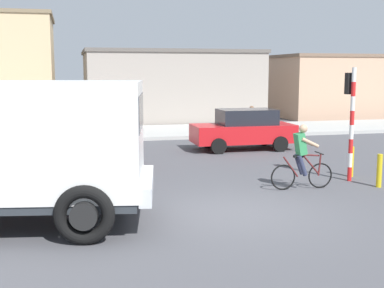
# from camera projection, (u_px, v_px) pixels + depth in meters

# --- Properties ---
(ground_plane) EXTENTS (120.00, 120.00, 0.00)m
(ground_plane) POSITION_uv_depth(u_px,v_px,m) (241.00, 213.00, 11.16)
(ground_plane) COLOR #4C4C51
(sidewalk_far) EXTENTS (80.00, 5.00, 0.16)m
(sidewalk_far) POSITION_uv_depth(u_px,v_px,m) (145.00, 132.00, 25.04)
(sidewalk_far) COLOR #ADADA8
(sidewalk_far) RESTS_ON ground
(truck_foreground) EXTENTS (5.76, 3.51, 2.90)m
(truck_foreground) POSITION_uv_depth(u_px,v_px,m) (12.00, 144.00, 10.05)
(truck_foreground) COLOR white
(truck_foreground) RESTS_ON ground
(cyclist) EXTENTS (1.73, 0.50, 1.72)m
(cyclist) POSITION_uv_depth(u_px,v_px,m) (302.00, 157.00, 13.28)
(cyclist) COLOR black
(cyclist) RESTS_ON ground
(traffic_light_pole) EXTENTS (0.24, 0.43, 3.20)m
(traffic_light_pole) POSITION_uv_depth(u_px,v_px,m) (351.00, 108.00, 14.18)
(traffic_light_pole) COLOR red
(traffic_light_pole) RESTS_ON ground
(car_red_near) EXTENTS (4.23, 2.39, 1.60)m
(car_red_near) POSITION_uv_depth(u_px,v_px,m) (59.00, 143.00, 16.07)
(car_red_near) COLOR red
(car_red_near) RESTS_ON ground
(car_white_mid) EXTENTS (4.01, 1.90, 1.60)m
(car_white_mid) POSITION_uv_depth(u_px,v_px,m) (244.00, 129.00, 20.02)
(car_white_mid) COLOR red
(car_white_mid) RESTS_ON ground
(pedestrian_near_kerb) EXTENTS (0.34, 0.22, 1.62)m
(pedestrian_near_kerb) POSITION_uv_depth(u_px,v_px,m) (251.00, 124.00, 21.63)
(pedestrian_near_kerb) COLOR #2D334C
(pedestrian_near_kerb) RESTS_ON ground
(bollard_near) EXTENTS (0.14, 0.14, 0.90)m
(bollard_near) POSITION_uv_depth(u_px,v_px,m) (379.00, 171.00, 13.55)
(bollard_near) COLOR gold
(bollard_near) RESTS_ON ground
(bollard_far) EXTENTS (0.14, 0.14, 0.90)m
(bollard_far) POSITION_uv_depth(u_px,v_px,m) (351.00, 162.00, 14.90)
(bollard_far) COLOR gold
(bollard_far) RESTS_ON ground
(building_mid_block) EXTENTS (10.38, 7.40, 4.30)m
(building_mid_block) POSITION_uv_depth(u_px,v_px,m) (169.00, 86.00, 31.37)
(building_mid_block) COLOR #9E9389
(building_mid_block) RESTS_ON ground
(building_corner_right) EXTENTS (7.33, 6.35, 4.15)m
(building_corner_right) POSITION_uv_depth(u_px,v_px,m) (328.00, 86.00, 34.51)
(building_corner_right) COLOR tan
(building_corner_right) RESTS_ON ground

